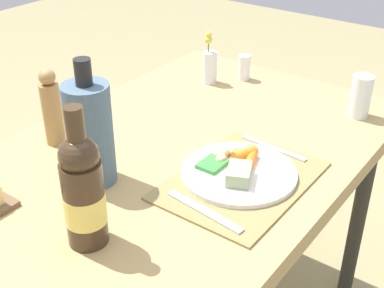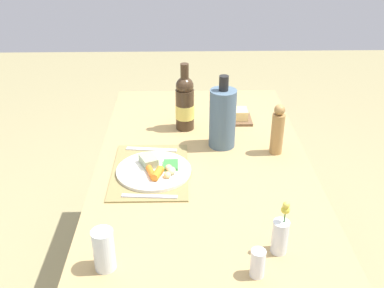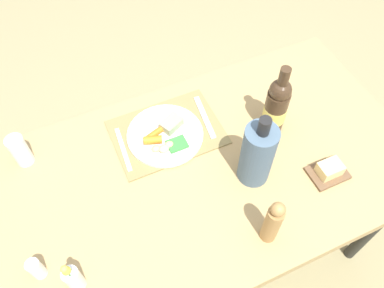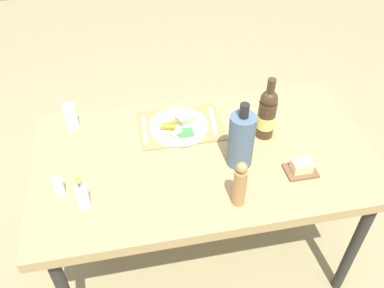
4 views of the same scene
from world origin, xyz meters
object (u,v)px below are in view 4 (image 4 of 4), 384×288
at_px(flower_vase, 82,195).
at_px(salt_shaker, 59,187).
at_px(cooler_bottle, 241,140).
at_px(pepper_mill, 240,185).
at_px(fork, 213,120).
at_px(knife, 145,131).
at_px(water_tumbler, 71,118).
at_px(butter_dish, 301,168).
at_px(dining_table, 204,164).
at_px(dinner_plate, 179,126).
at_px(wine_bottle, 267,114).

relative_size(flower_vase, salt_shaker, 2.06).
xyz_separation_m(cooler_bottle, salt_shaker, (0.74, 0.04, -0.08)).
xyz_separation_m(pepper_mill, cooler_bottle, (-0.07, -0.21, 0.03)).
bearing_deg(fork, cooler_bottle, 105.45).
relative_size(knife, water_tumbler, 1.52).
bearing_deg(water_tumbler, pepper_mill, 136.96).
xyz_separation_m(fork, cooler_bottle, (-0.05, 0.29, 0.12)).
bearing_deg(butter_dish, dining_table, -26.94).
height_order(fork, water_tumbler, water_tumbler).
distance_m(flower_vase, water_tumbler, 0.50).
distance_m(cooler_bottle, salt_shaker, 0.75).
bearing_deg(dinner_plate, pepper_mill, 107.18).
relative_size(dining_table, fork, 7.15).
height_order(dinner_plate, water_tumbler, water_tumbler).
bearing_deg(butter_dish, flower_vase, 0.57).
distance_m(knife, pepper_mill, 0.59).
xyz_separation_m(fork, knife, (0.33, 0.01, 0.00)).
bearing_deg(cooler_bottle, fork, -81.10).
bearing_deg(dinner_plate, salt_shaker, 30.18).
distance_m(dining_table, flower_vase, 0.57).
bearing_deg(flower_vase, knife, -124.78).
bearing_deg(butter_dish, salt_shaker, -4.05).
distance_m(dining_table, salt_shaker, 0.63).
bearing_deg(wine_bottle, butter_dish, 105.61).
relative_size(dining_table, pepper_mill, 7.02).
xyz_separation_m(dining_table, butter_dish, (-0.37, 0.19, 0.09)).
xyz_separation_m(butter_dish, water_tumbler, (0.94, -0.49, 0.03)).
relative_size(dining_table, wine_bottle, 4.93).
bearing_deg(water_tumbler, dining_table, 152.27).
relative_size(fork, wine_bottle, 0.69).
relative_size(flower_vase, water_tumbler, 1.39).
xyz_separation_m(fork, flower_vase, (0.60, 0.41, 0.05)).
height_order(dining_table, water_tumbler, water_tumbler).
relative_size(water_tumbler, salt_shaker, 1.48).
bearing_deg(salt_shaker, fork, -154.83).
distance_m(fork, cooler_bottle, 0.32).
distance_m(dining_table, butter_dish, 0.42).
bearing_deg(dining_table, knife, -39.19).
relative_size(butter_dish, salt_shaker, 1.52).
bearing_deg(fork, salt_shaker, 31.72).
height_order(dinner_plate, fork, dinner_plate).
bearing_deg(dining_table, butter_dish, 153.06).
height_order(cooler_bottle, salt_shaker, cooler_bottle).
height_order(wine_bottle, cooler_bottle, cooler_bottle).
relative_size(dining_table, salt_shaker, 17.35).
bearing_deg(salt_shaker, butter_dish, 175.95).
bearing_deg(knife, cooler_bottle, 147.57).
height_order(flower_vase, wine_bottle, wine_bottle).
height_order(dinner_plate, knife, dinner_plate).
bearing_deg(flower_vase, cooler_bottle, -169.92).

